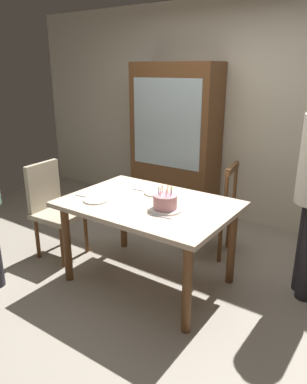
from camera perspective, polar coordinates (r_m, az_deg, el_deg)
ground at (r=3.39m, az=-0.72°, el=-13.69°), size 6.40×6.40×0.00m
back_wall at (r=4.53m, az=13.16°, el=11.73°), size 6.40×0.10×2.60m
dining_table at (r=3.09m, az=-0.77°, el=-3.27°), size 1.42×0.99×0.76m
birthday_cake at (r=2.88m, az=1.85°, el=-1.73°), size 0.28×0.28×0.19m
plate_near_celebrant at (r=3.12m, az=-8.99°, el=-1.24°), size 0.22×0.22×0.01m
plate_far_side at (r=3.26m, az=0.47°, el=-0.13°), size 0.22×0.22×0.01m
fork_near_celebrant at (r=3.24m, az=-10.94°, el=-0.68°), size 0.18×0.03×0.01m
fork_far_side at (r=3.34m, az=-1.95°, el=0.26°), size 0.18×0.03×0.01m
fork_near_guest at (r=2.75m, az=1.25°, el=-3.88°), size 0.18×0.03×0.01m
chair_spindle_back at (r=3.73m, az=9.26°, el=-2.92°), size 0.50×0.50×0.95m
chair_upholstered at (r=3.77m, az=-15.54°, el=-1.93°), size 0.47×0.47×0.95m
china_cabinet at (r=4.63m, az=3.41°, el=7.97°), size 1.10×0.45×1.90m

